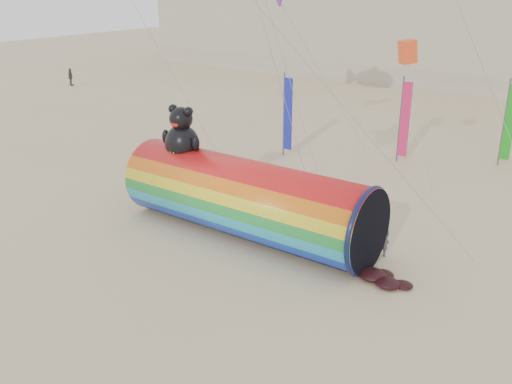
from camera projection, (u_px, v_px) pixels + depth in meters
The scene contains 5 objects.
ground at pixel (225, 254), 23.41m from camera, with size 160.00×160.00×0.00m, color #CCB58C.
windsock_assembly at pixel (247, 197), 24.59m from camera, with size 11.68×3.56×5.39m.
kite_handler at pixel (381, 235), 22.95m from camera, with size 0.69×0.45×1.89m, color #4E5255.
fabric_bundle at pixel (377, 277), 21.35m from camera, with size 2.62×1.35×0.41m.
festival_banners at pixel (398, 119), 34.22m from camera, with size 12.27×5.98×5.20m.
Camera 1 is at (13.36, -16.17, 10.78)m, focal length 40.00 mm.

